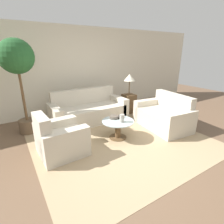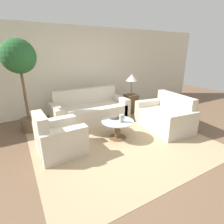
# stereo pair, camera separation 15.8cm
# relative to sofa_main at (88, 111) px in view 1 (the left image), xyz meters

# --- Properties ---
(ground_plane) EXTENTS (14.00, 14.00, 0.00)m
(ground_plane) POSITION_rel_sofa_main_xyz_m (0.10, -2.02, -0.28)
(ground_plane) COLOR brown
(wall_back) EXTENTS (10.00, 0.06, 2.60)m
(wall_back) POSITION_rel_sofa_main_xyz_m (0.10, 1.04, 1.02)
(wall_back) COLOR beige
(wall_back) RESTS_ON ground_plane
(rug) EXTENTS (3.61, 3.50, 0.01)m
(rug) POSITION_rel_sofa_main_xyz_m (0.11, -1.33, -0.28)
(rug) COLOR tan
(rug) RESTS_ON ground_plane
(sofa_main) EXTENTS (2.08, 0.90, 0.87)m
(sofa_main) POSITION_rel_sofa_main_xyz_m (0.00, 0.00, 0.00)
(sofa_main) COLOR beige
(sofa_main) RESTS_ON ground_plane
(armchair) EXTENTS (0.86, 0.85, 0.84)m
(armchair) POSITION_rel_sofa_main_xyz_m (-1.20, -1.28, 0.00)
(armchair) COLOR beige
(armchair) RESTS_ON ground_plane
(loveseat) EXTENTS (1.00, 1.49, 0.85)m
(loveseat) POSITION_rel_sofa_main_xyz_m (1.49, -1.44, 0.00)
(loveseat) COLOR beige
(loveseat) RESTS_ON ground_plane
(coffee_table) EXTENTS (0.71, 0.71, 0.42)m
(coffee_table) POSITION_rel_sofa_main_xyz_m (0.11, -1.33, -0.01)
(coffee_table) COLOR brown
(coffee_table) RESTS_ON ground_plane
(side_table) EXTENTS (0.36, 0.36, 0.59)m
(side_table) POSITION_rel_sofa_main_xyz_m (1.40, -0.04, 0.01)
(side_table) COLOR brown
(side_table) RESTS_ON ground_plane
(table_lamp) EXTENTS (0.34, 0.34, 0.63)m
(table_lamp) POSITION_rel_sofa_main_xyz_m (1.40, -0.04, 0.81)
(table_lamp) COLOR brown
(table_lamp) RESTS_ON side_table
(potted_plant) EXTENTS (0.75, 0.75, 2.15)m
(potted_plant) POSITION_rel_sofa_main_xyz_m (-1.57, 0.08, 1.30)
(potted_plant) COLOR brown
(potted_plant) RESTS_ON ground_plane
(vase) EXTENTS (0.11, 0.11, 0.17)m
(vase) POSITION_rel_sofa_main_xyz_m (0.14, -1.44, 0.22)
(vase) COLOR #9E998E
(vase) RESTS_ON coffee_table
(bowl) EXTENTS (0.20, 0.20, 0.06)m
(bowl) POSITION_rel_sofa_main_xyz_m (0.11, -1.17, 0.17)
(bowl) COLOR brown
(bowl) RESTS_ON coffee_table
(book_stack) EXTENTS (0.22, 0.20, 0.04)m
(book_stack) POSITION_rel_sofa_main_xyz_m (0.25, -1.20, 0.16)
(book_stack) COLOR #38332D
(book_stack) RESTS_ON coffee_table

